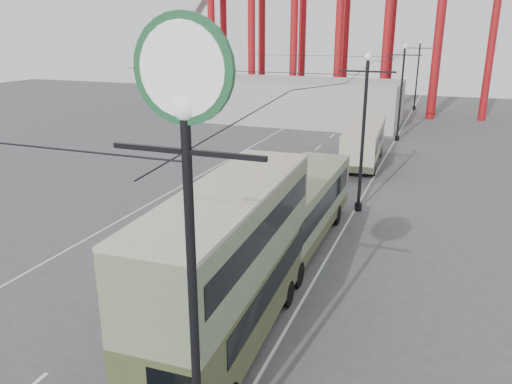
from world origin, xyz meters
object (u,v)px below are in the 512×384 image
at_px(lamp_post_near, 188,174).
at_px(double_decker_bus, 231,259).
at_px(single_decker_green, 297,209).
at_px(single_decker_cream, 364,142).
at_px(pedestrian, 236,223).

relative_size(lamp_post_near, double_decker_bus, 1.01).
xyz_separation_m(double_decker_bus, single_decker_green, (-0.27, 8.79, -1.23)).
bearing_deg(lamp_post_near, single_decker_green, 97.89).
bearing_deg(single_decker_green, single_decker_cream, 88.67).
relative_size(double_decker_bus, pedestrian, 5.40).
relative_size(lamp_post_near, pedestrian, 5.45).
bearing_deg(single_decker_cream, lamp_post_near, -90.55).
height_order(single_decker_cream, pedestrian, single_decker_cream).
relative_size(lamp_post_near, single_decker_green, 0.88).
height_order(double_decker_bus, single_decker_green, double_decker_bus).
relative_size(single_decker_green, pedestrian, 6.18).
bearing_deg(lamp_post_near, double_decker_bus, 106.73).
xyz_separation_m(single_decker_green, pedestrian, (-3.09, -0.55, -0.96)).
height_order(double_decker_bus, pedestrian, double_decker_bus).
distance_m(lamp_post_near, pedestrian, 16.47).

